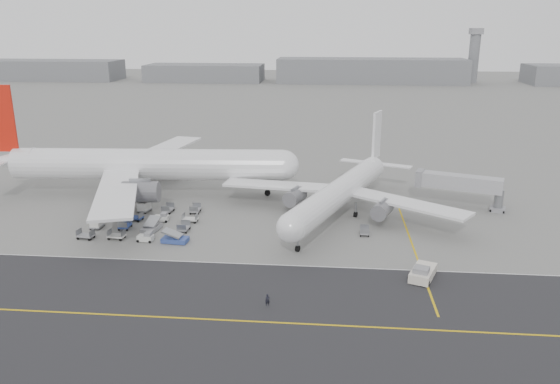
# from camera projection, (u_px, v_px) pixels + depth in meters

# --- Properties ---
(ground) EXTENTS (700.00, 700.00, 0.00)m
(ground) POSITION_uv_depth(u_px,v_px,m) (215.00, 256.00, 81.27)
(ground) COLOR gray
(ground) RESTS_ON ground
(taxiway) EXTENTS (220.00, 59.00, 0.03)m
(taxiway) POSITION_uv_depth(u_px,v_px,m) (225.00, 320.00, 63.72)
(taxiway) COLOR #2C2C2F
(taxiway) RESTS_ON ground
(horizon_buildings) EXTENTS (520.00, 28.00, 28.00)m
(horizon_buildings) POSITION_uv_depth(u_px,v_px,m) (353.00, 82.00, 326.16)
(horizon_buildings) COLOR gray
(horizon_buildings) RESTS_ON ground
(control_tower) EXTENTS (7.00, 7.00, 31.25)m
(control_tower) POSITION_uv_depth(u_px,v_px,m) (474.00, 55.00, 320.04)
(control_tower) COLOR gray
(control_tower) RESTS_ON ground
(airliner_a) EXTENTS (63.77, 62.93, 21.99)m
(airliner_a) POSITION_uv_depth(u_px,v_px,m) (141.00, 164.00, 109.11)
(airliner_a) COLOR white
(airliner_a) RESTS_ON ground
(airliner_b) EXTENTS (43.58, 44.44, 16.09)m
(airliner_b) POSITION_uv_depth(u_px,v_px,m) (342.00, 191.00, 97.60)
(airliner_b) COLOR white
(airliner_b) RESTS_ON ground
(pushback_tug) EXTENTS (4.56, 7.35, 2.11)m
(pushback_tug) POSITION_uv_depth(u_px,v_px,m) (423.00, 273.00, 73.94)
(pushback_tug) COLOR silver
(pushback_tug) RESTS_ON ground
(jet_bridge) EXTENTS (16.62, 8.26, 6.27)m
(jet_bridge) POSITION_uv_depth(u_px,v_px,m) (460.00, 184.00, 102.56)
(jet_bridge) COLOR gray
(jet_bridge) RESTS_ON ground
(gse_cluster) EXTENTS (24.66, 23.94, 2.03)m
(gse_cluster) POSITION_uv_depth(u_px,v_px,m) (144.00, 225.00, 94.06)
(gse_cluster) COLOR gray
(gse_cluster) RESTS_ON ground
(stray_dolly) EXTENTS (1.55, 2.43, 1.46)m
(stray_dolly) POSITION_uv_depth(u_px,v_px,m) (364.00, 235.00, 89.65)
(stray_dolly) COLOR silver
(stray_dolly) RESTS_ON ground
(ground_crew_a) EXTENTS (0.65, 0.52, 1.57)m
(ground_crew_a) POSITION_uv_depth(u_px,v_px,m) (268.00, 300.00, 66.76)
(ground_crew_a) COLOR black
(ground_crew_a) RESTS_ON ground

